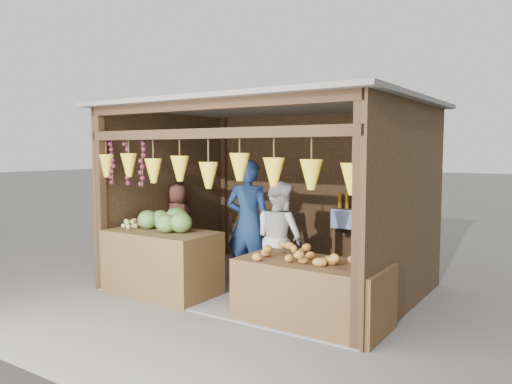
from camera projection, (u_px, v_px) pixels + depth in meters
ground at (270, 287)px, 7.30m from camera, size 80.00×80.00×0.00m
stall_structure at (267, 174)px, 7.15m from camera, size 4.30×3.30×2.66m
back_shelf at (372, 223)px, 7.71m from camera, size 1.25×0.32×1.32m
counter_left at (162, 262)px, 6.96m from camera, size 1.57×0.85×0.88m
counter_right at (312, 293)px, 5.74m from camera, size 1.73×0.85×0.73m
stool at (178, 263)px, 8.27m from camera, size 0.30×0.30×0.28m
man_standing at (248, 224)px, 7.20m from camera, size 0.77×0.59×1.88m
woman_standing at (280, 238)px, 6.87m from camera, size 0.94×0.84×1.59m
vendor_seated at (178, 219)px, 8.21m from camera, size 0.64×0.50×1.16m
melon_pile at (166, 219)px, 6.98m from camera, size 1.00×0.50×0.32m
tanfruit_pile at (130, 223)px, 7.19m from camera, size 0.34×0.40×0.13m
mango_pile at (312, 253)px, 5.63m from camera, size 1.40×0.64×0.22m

